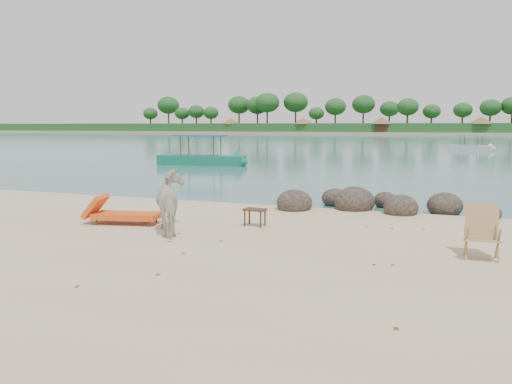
# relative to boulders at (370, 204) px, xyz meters

# --- Properties ---
(water) EXTENTS (400.00, 400.00, 0.00)m
(water) POSITION_rel_boulders_xyz_m (-2.71, 83.76, -0.18)
(water) COLOR #35656B
(water) RESTS_ON ground
(far_shore) EXTENTS (420.00, 90.00, 1.40)m
(far_shore) POSITION_rel_boulders_xyz_m (-2.71, 163.76, -0.18)
(far_shore) COLOR tan
(far_shore) RESTS_ON ground
(far_scenery) EXTENTS (420.00, 18.00, 9.50)m
(far_scenery) POSITION_rel_boulders_xyz_m (-2.68, 130.46, 2.96)
(far_scenery) COLOR #1E4C1E
(far_scenery) RESTS_ON ground
(boulders) EXTENTS (6.30, 2.90, 0.92)m
(boulders) POSITION_rel_boulders_xyz_m (0.00, 0.00, 0.00)
(boulders) COLOR black
(boulders) RESTS_ON ground
(cow) EXTENTS (1.70, 1.87, 1.48)m
(cow) POSITION_rel_boulders_xyz_m (-3.99, -4.92, 0.56)
(cow) COLOR silver
(cow) RESTS_ON ground
(side_table) EXTENTS (0.58, 0.40, 0.44)m
(side_table) POSITION_rel_boulders_xyz_m (-2.43, -3.55, 0.04)
(side_table) COLOR #362615
(side_table) RESTS_ON ground
(lounge_chair) EXTENTS (2.22, 1.16, 0.63)m
(lounge_chair) POSITION_rel_boulders_xyz_m (-5.65, -4.40, 0.14)
(lounge_chair) COLOR orange
(lounge_chair) RESTS_ON ground
(deck_chair) EXTENTS (0.68, 0.74, 1.04)m
(deck_chair) POSITION_rel_boulders_xyz_m (2.70, -5.03, 0.34)
(deck_chair) COLOR #A37551
(deck_chair) RESTS_ON ground
(boat_near) EXTENTS (6.58, 1.75, 3.17)m
(boat_near) POSITION_rel_boulders_xyz_m (-12.81, 14.48, 1.40)
(boat_near) COLOR #146B50
(boat_near) RESTS_ON water
(boat_mid) EXTENTS (5.16, 3.66, 2.58)m
(boat_mid) POSITION_rel_boulders_xyz_m (5.14, 41.90, 1.11)
(boat_mid) COLOR silver
(boat_mid) RESTS_ON water
(dead_leaves) EXTENTS (8.74, 6.64, 0.00)m
(dead_leaves) POSITION_rel_boulders_xyz_m (-2.05, -5.32, -0.18)
(dead_leaves) COLOR brown
(dead_leaves) RESTS_ON ground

